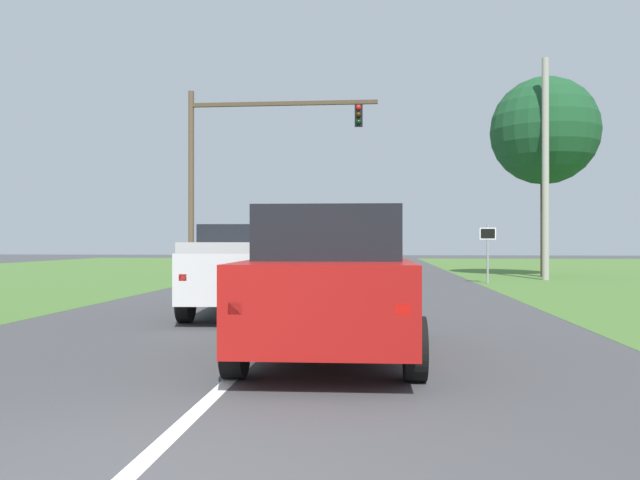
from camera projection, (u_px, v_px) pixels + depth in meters
The scene contains 9 objects.
ground_plane at pixel (310, 305), 15.79m from camera, with size 120.00×120.00×0.00m, color #424244.
lane_centre_stripe at pixel (158, 448), 4.84m from camera, with size 0.16×41.75×0.01m, color white.
red_suv_near at pixel (331, 279), 8.79m from camera, with size 2.34×4.83×2.00m.
pickup_truck_lead at pixel (250, 268), 13.79m from camera, with size 2.52×5.24×1.90m.
traffic_light at pixel (239, 154), 26.97m from camera, with size 7.96×0.40×7.91m.
keep_moving_sign at pixel (488, 245), 23.96m from camera, with size 0.60×0.09×2.21m.
oak_tree_right at pixel (545, 131), 28.52m from camera, with size 4.73×4.73×8.84m.
crossing_suv_far at pixel (269, 256), 29.79m from camera, with size 4.54×2.19×1.72m.
utility_pole_right at pixel (545, 169), 26.21m from camera, with size 0.28×0.28×9.04m, color #9E998E.
Camera 1 is at (1.64, -3.84, 1.55)m, focal length 36.22 mm.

